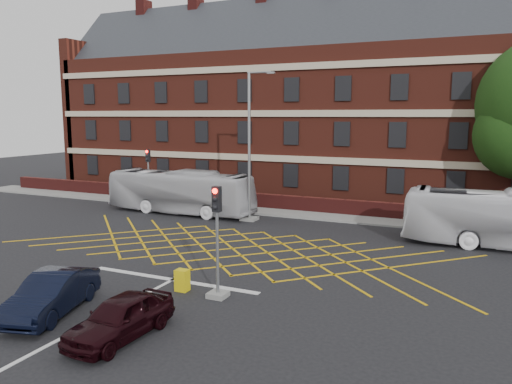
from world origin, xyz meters
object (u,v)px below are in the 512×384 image
at_px(car_maroon, 120,317).
at_px(traffic_light_far, 149,182).
at_px(street_lamp, 250,170).
at_px(direction_signs, 137,184).
at_px(bus_left, 180,192).
at_px(utility_cabinet, 182,280).
at_px(car_navy, 52,294).
at_px(traffic_light_near, 217,252).

xyz_separation_m(car_maroon, traffic_light_far, (-13.43, 19.64, 1.10)).
bearing_deg(street_lamp, direction_signs, 164.70).
relative_size(bus_left, direction_signs, 4.98).
xyz_separation_m(direction_signs, utility_cabinet, (14.89, -16.40, -0.95)).
relative_size(car_navy, traffic_light_near, 1.02).
height_order(bus_left, car_maroon, bus_left).
bearing_deg(car_maroon, street_lamp, 105.44).
height_order(street_lamp, utility_cabinet, street_lamp).
distance_m(traffic_light_near, utility_cabinet, 2.10).
height_order(car_navy, direction_signs, direction_signs).
xyz_separation_m(street_lamp, utility_cabinet, (3.24, -13.21, -2.93)).
height_order(traffic_light_near, traffic_light_far, same).
bearing_deg(bus_left, car_maroon, -150.59).
relative_size(car_maroon, traffic_light_far, 0.92).
height_order(bus_left, utility_cabinet, bus_left).
xyz_separation_m(car_navy, street_lamp, (-0.36, 17.04, 2.63)).
bearing_deg(street_lamp, car_navy, -88.79).
xyz_separation_m(car_navy, utility_cabinet, (2.88, 3.83, -0.29)).
xyz_separation_m(bus_left, traffic_light_near, (10.41, -13.45, 0.24)).
bearing_deg(utility_cabinet, direction_signs, 132.23).
distance_m(car_navy, street_lamp, 17.25).
distance_m(bus_left, utility_cabinet, 16.06).
relative_size(bus_left, street_lamp, 1.14).
bearing_deg(direction_signs, traffic_light_far, -29.21).
bearing_deg(traffic_light_near, bus_left, 127.75).
bearing_deg(utility_cabinet, car_navy, -126.93).
height_order(car_navy, utility_cabinet, car_navy).
relative_size(car_navy, utility_cabinet, 5.10).
bearing_deg(traffic_light_near, utility_cabinet, 178.38).
bearing_deg(car_maroon, traffic_light_far, 127.59).
distance_m(traffic_light_near, street_lamp, 14.21).
distance_m(bus_left, car_maroon, 20.10).
bearing_deg(bus_left, traffic_light_near, -140.60).
distance_m(bus_left, car_navy, 18.23).
relative_size(bus_left, traffic_light_far, 2.56).
relative_size(car_navy, car_maroon, 1.11).
relative_size(car_navy, street_lamp, 0.46).
bearing_deg(utility_cabinet, bus_left, 123.26).
height_order(car_maroon, traffic_light_far, traffic_light_far).
bearing_deg(bus_left, direction_signs, 65.44).
bearing_deg(utility_cabinet, traffic_light_near, -1.62).
bearing_deg(traffic_light_near, street_lamp, 110.13).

